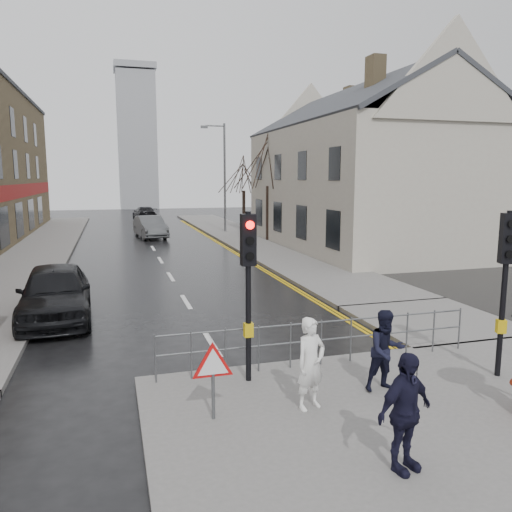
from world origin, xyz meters
TOP-DOWN VIEW (x-y plane):
  - ground at (0.00, 0.00)m, footprint 120.00×120.00m
  - near_pavement at (3.00, -3.50)m, footprint 10.00×9.00m
  - left_pavement at (-6.50, 23.00)m, footprint 4.00×44.00m
  - right_pavement at (6.50, 25.00)m, footprint 4.00×40.00m
  - pavement_bridge_right at (6.50, 3.00)m, footprint 4.00×4.20m
  - building_right_cream at (12.00, 18.00)m, footprint 9.00×16.40m
  - church_tower at (1.50, 62.00)m, footprint 5.00×5.00m
  - traffic_signal_near_left at (0.20, 0.20)m, footprint 0.28×0.27m
  - traffic_signal_near_right at (5.20, -1.00)m, footprint 0.34×0.33m
  - guard_railing_front at (1.95, 0.60)m, footprint 7.14×0.04m
  - warning_sign at (-0.80, -1.21)m, footprint 0.80×0.07m
  - street_lamp at (5.82, 28.00)m, footprint 1.83×0.25m
  - tree_near at (7.50, 22.00)m, footprint 2.40×2.40m
  - tree_far at (8.00, 30.00)m, footprint 2.40×2.40m
  - pedestrian_a at (0.93, -1.28)m, footprint 0.69×0.57m
  - pedestrian_b at (2.59, -0.98)m, footprint 0.77×0.60m
  - pedestrian_d at (1.44, -3.41)m, footprint 1.08×0.69m
  - car_parked at (-4.00, 6.40)m, footprint 2.16×4.96m
  - car_mid at (0.28, 26.44)m, footprint 2.22×4.82m
  - car_far at (0.80, 40.29)m, footprint 2.22×4.95m

SIDE VIEW (x-z plane):
  - ground at x=0.00m, z-range 0.00..0.00m
  - near_pavement at x=3.00m, z-range 0.00..0.14m
  - left_pavement at x=-6.50m, z-range 0.00..0.14m
  - right_pavement at x=6.50m, z-range 0.00..0.14m
  - pavement_bridge_right at x=6.50m, z-range 0.00..0.14m
  - car_far at x=0.80m, z-range 0.00..1.41m
  - car_mid at x=0.28m, z-range 0.00..1.53m
  - car_parked at x=-4.00m, z-range 0.00..1.66m
  - guard_railing_front at x=1.95m, z-range 0.36..1.36m
  - pedestrian_b at x=2.59m, z-range 0.14..1.72m
  - pedestrian_a at x=0.93m, z-range 0.14..1.78m
  - pedestrian_d at x=1.44m, z-range 0.14..1.84m
  - warning_sign at x=-0.80m, z-range 0.37..1.72m
  - traffic_signal_near_left at x=0.20m, z-range 0.76..4.16m
  - traffic_signal_near_right at x=5.20m, z-range 0.76..4.16m
  - tree_far at x=8.00m, z-range 1.60..7.24m
  - street_lamp at x=5.82m, z-range 0.71..8.71m
  - building_right_cream at x=12.00m, z-range -0.27..9.83m
  - tree_near at x=7.50m, z-range 1.85..8.43m
  - church_tower at x=1.50m, z-range 0.00..18.00m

